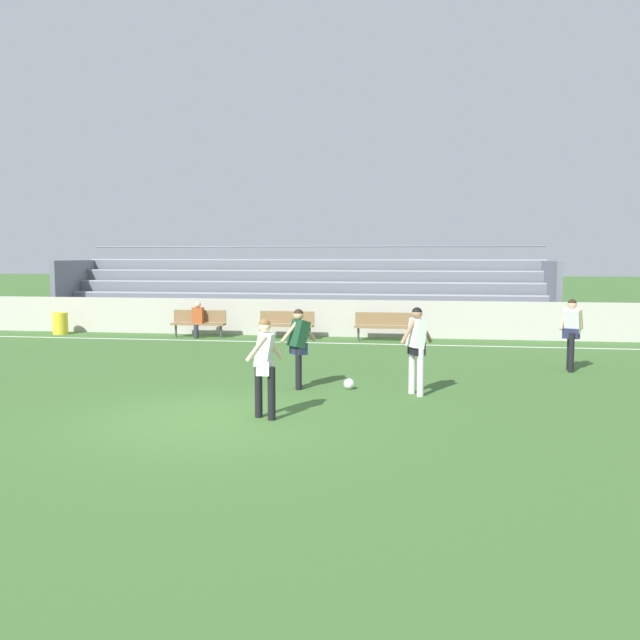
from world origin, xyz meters
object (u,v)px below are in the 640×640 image
bench_far_left (287,322)px  trash_bin (60,323)px  player_white_wide_left (571,328)px  bleacher_stand (300,292)px  player_white_on_ball (265,360)px  bench_centre_sideline (199,321)px  player_dark_overlapping (299,342)px  spectator_seated (198,317)px  soccer_ball (349,384)px  bench_near_bin (383,324)px  player_white_deep_cover (417,343)px

bench_far_left → trash_bin: bearing=179.2°
bench_far_left → player_white_wide_left: bearing=-32.4°
bleacher_stand → player_white_on_ball: 14.50m
bench_far_left → bench_centre_sideline: (-2.97, 0.00, 0.00)m
player_dark_overlapping → bench_centre_sideline: bearing=121.3°
player_dark_overlapping → player_white_wide_left: bearing=27.1°
spectator_seated → soccer_ball: (5.92, -7.83, -0.59)m
bench_far_left → player_white_wide_left: 9.32m
bleacher_stand → spectator_seated: (-2.73, -3.82, -0.65)m
bench_near_bin → player_white_on_ball: bearing=-96.9°
trash_bin → player_white_on_ball: size_ratio=0.45×
bench_near_bin → player_white_on_ball: size_ratio=1.07×
bench_near_bin → soccer_ball: bench_near_bin is taller
bench_near_bin → bleacher_stand: bearing=132.3°
soccer_ball → bench_centre_sideline: bearing=126.7°
player_white_deep_cover → bench_centre_sideline: bearing=131.3°
bleacher_stand → bench_centre_sideline: (-2.73, -3.70, -0.80)m
player_dark_overlapping → player_white_deep_cover: bearing=-6.5°
bench_centre_sideline → player_dark_overlapping: 9.41m
player_white_deep_cover → bench_near_bin: bearing=98.0°
player_dark_overlapping → player_white_wide_left: size_ratio=0.96×
bench_far_left → player_dark_overlapping: 8.26m
player_dark_overlapping → player_white_on_ball: size_ratio=0.98×
player_dark_overlapping → player_white_deep_cover: (2.39, -0.27, 0.06)m
bleacher_stand → player_white_deep_cover: 12.84m
trash_bin → soccer_ball: trash_bin is taller
trash_bin → soccer_ball: size_ratio=3.41×
trash_bin → player_white_wide_left: (15.86, -5.10, 0.64)m
player_white_on_ball → bleacher_stand: bearing=98.2°
bench_near_bin → soccer_ball: 7.96m
bleacher_stand → bench_near_bin: size_ratio=10.22×
bench_near_bin → spectator_seated: size_ratio=1.49×
player_white_wide_left → soccer_ball: 5.80m
bench_near_bin → player_dark_overlapping: (-1.22, -8.03, 0.43)m
trash_bin → bench_centre_sideline: bearing=-1.3°
bleacher_stand → player_white_wide_left: 11.88m
bleacher_stand → trash_bin: bleacher_stand is taller
spectator_seated → player_dark_overlapping: player_dark_overlapping is taller
player_white_wide_left → player_dark_overlapping: bearing=-152.9°
bench_far_left → spectator_seated: size_ratio=1.49×
spectator_seated → soccer_ball: bearing=-52.9°
bleacher_stand → player_white_deep_cover: bearing=-69.3°
player_white_wide_left → spectator_seated: bearing=155.8°
bleacher_stand → player_dark_overlapping: bearing=-79.6°
spectator_seated → bench_far_left: bearing=2.2°
player_white_wide_left → bench_centre_sideline: bearing=155.3°
bench_far_left → player_white_wide_left: size_ratio=1.06×
player_white_wide_left → player_white_on_ball: 8.26m
bench_centre_sideline → soccer_ball: bench_centre_sideline is taller
player_white_on_ball → bench_near_bin: bearing=83.1°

